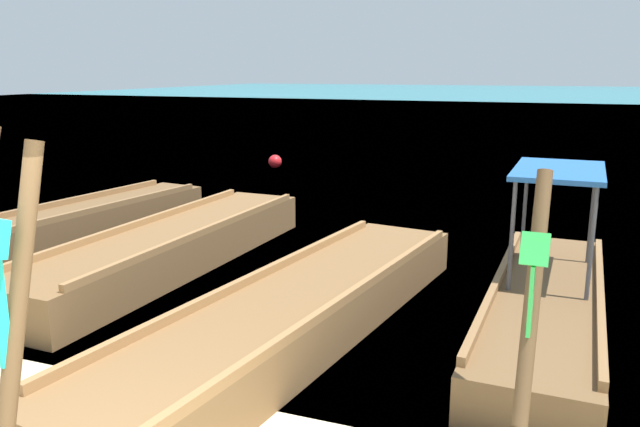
{
  "coord_description": "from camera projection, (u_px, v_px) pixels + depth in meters",
  "views": [
    {
      "loc": [
        2.54,
        -2.29,
        3.04
      ],
      "look_at": [
        0.0,
        4.43,
        1.39
      ],
      "focal_mm": 35.48,
      "sensor_mm": 36.0,
      "label": 1
    }
  ],
  "objects": [
    {
      "name": "longtail_boat_pink_ribbon",
      "position": [
        44.0,
        235.0,
        10.54
      ],
      "size": [
        2.02,
        7.26,
        2.58
      ],
      "color": "brown",
      "rests_on": "ground"
    },
    {
      "name": "longtail_boat_yellow_ribbon",
      "position": [
        171.0,
        248.0,
        9.86
      ],
      "size": [
        1.6,
        6.73,
        2.46
      ],
      "color": "brown",
      "rests_on": "ground"
    },
    {
      "name": "longtail_boat_green_ribbon",
      "position": [
        546.0,
        304.0,
        7.51
      ],
      "size": [
        1.42,
        5.8,
        2.3
      ],
      "color": "brown",
      "rests_on": "ground"
    },
    {
      "name": "sea_water",
      "position": [
        534.0,
        101.0,
        60.57
      ],
      "size": [
        120.0,
        120.0,
        0.0
      ],
      "primitive_type": "plane",
      "color": "#147A89",
      "rests_on": "ground"
    },
    {
      "name": "longtail_boat_turquoise_ribbon",
      "position": [
        297.0,
        314.0,
        7.24
      ],
      "size": [
        2.34,
        7.11,
        2.61
      ],
      "color": "brown",
      "rests_on": "ground"
    },
    {
      "name": "mooring_buoy_near",
      "position": [
        275.0,
        161.0,
        19.77
      ],
      "size": [
        0.42,
        0.42,
        0.42
      ],
      "color": "red",
      "rests_on": "sea_water"
    }
  ]
}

